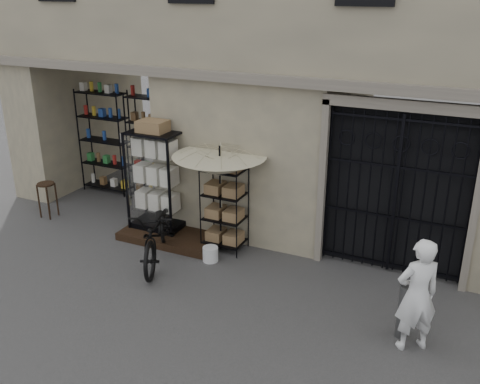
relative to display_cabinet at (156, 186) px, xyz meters
The scene contains 13 objects.
ground 3.45m from the display_cabinet, 31.93° to the right, with size 80.00×80.00×0.00m, color black.
shop_recess 2.06m from the display_cabinet, 148.17° to the left, with size 3.00×1.70×3.00m, color black.
shop_shelving 2.36m from the display_cabinet, 138.41° to the left, with size 2.70×0.50×2.50m, color black.
iron_gate 4.60m from the display_cabinet, ahead, with size 2.50×0.21×3.00m.
step_platform 1.06m from the display_cabinet, 25.83° to the right, with size 2.00×0.90×0.15m, color black.
display_cabinet is the anchor object (origin of this frame).
wire_rack 1.54m from the display_cabinet, ahead, with size 0.83×0.66×1.71m.
market_umbrella 1.63m from the display_cabinet, ahead, with size 1.54×1.57×2.47m.
white_bucket 1.86m from the display_cabinet, 21.56° to the right, with size 0.29×0.29×0.28m, color silver.
bicycle 1.57m from the display_cabinet, 56.16° to the right, with size 0.74×1.12×2.12m, color black.
wooden_stool 2.74m from the display_cabinet, behind, with size 0.48×0.48×0.78m.
steel_bollard 5.30m from the display_cabinet, 16.03° to the right, with size 0.15×0.15×0.84m, color #5F6061.
shopkeeper 5.58m from the display_cabinet, 17.37° to the right, with size 0.61×1.68×0.40m, color white.
Camera 1 is at (2.88, -6.55, 4.76)m, focal length 40.00 mm.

